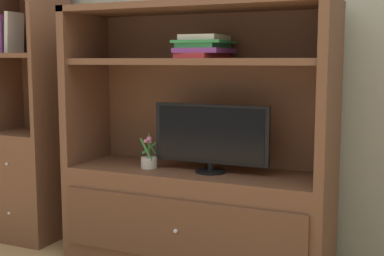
{
  "coord_description": "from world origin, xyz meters",
  "views": [
    {
      "loc": [
        1.19,
        -2.3,
        1.19
      ],
      "look_at": [
        0.0,
        0.35,
        0.81
      ],
      "focal_mm": 49.08,
      "sensor_mm": 36.0,
      "label": 1
    }
  ],
  "objects_px": {
    "tv_monitor": "(211,136)",
    "bookshelf_tall": "(30,148)",
    "magazine_stack": "(204,47)",
    "upright_book_row": "(10,34)",
    "potted_plant": "(149,160)",
    "media_console": "(196,184)"
  },
  "relations": [
    {
      "from": "magazine_stack",
      "to": "upright_book_row",
      "type": "xyz_separation_m",
      "value": [
        -1.38,
        -0.01,
        0.1
      ]
    },
    {
      "from": "media_console",
      "to": "potted_plant",
      "type": "bearing_deg",
      "value": -167.35
    },
    {
      "from": "tv_monitor",
      "to": "magazine_stack",
      "type": "relative_size",
      "value": 2.0
    },
    {
      "from": "potted_plant",
      "to": "magazine_stack",
      "type": "xyz_separation_m",
      "value": [
        0.32,
        0.06,
        0.65
      ]
    },
    {
      "from": "tv_monitor",
      "to": "upright_book_row",
      "type": "height_order",
      "value": "upright_book_row"
    },
    {
      "from": "upright_book_row",
      "to": "media_console",
      "type": "bearing_deg",
      "value": 0.33
    },
    {
      "from": "magazine_stack",
      "to": "potted_plant",
      "type": "bearing_deg",
      "value": -169.44
    },
    {
      "from": "tv_monitor",
      "to": "upright_book_row",
      "type": "bearing_deg",
      "value": 179.15
    },
    {
      "from": "bookshelf_tall",
      "to": "upright_book_row",
      "type": "xyz_separation_m",
      "value": [
        -0.12,
        -0.01,
        0.75
      ]
    },
    {
      "from": "media_console",
      "to": "magazine_stack",
      "type": "height_order",
      "value": "media_console"
    },
    {
      "from": "media_console",
      "to": "tv_monitor",
      "type": "xyz_separation_m",
      "value": [
        0.1,
        -0.03,
        0.29
      ]
    },
    {
      "from": "magazine_stack",
      "to": "bookshelf_tall",
      "type": "bearing_deg",
      "value": 179.88
    },
    {
      "from": "potted_plant",
      "to": "upright_book_row",
      "type": "height_order",
      "value": "upright_book_row"
    },
    {
      "from": "tv_monitor",
      "to": "bookshelf_tall",
      "type": "relative_size",
      "value": 0.37
    },
    {
      "from": "magazine_stack",
      "to": "upright_book_row",
      "type": "distance_m",
      "value": 1.39
    },
    {
      "from": "media_console",
      "to": "upright_book_row",
      "type": "xyz_separation_m",
      "value": [
        -1.33,
        -0.01,
        0.88
      ]
    },
    {
      "from": "tv_monitor",
      "to": "upright_book_row",
      "type": "distance_m",
      "value": 1.55
    },
    {
      "from": "tv_monitor",
      "to": "bookshelf_tall",
      "type": "distance_m",
      "value": 1.33
    },
    {
      "from": "tv_monitor",
      "to": "media_console",
      "type": "bearing_deg",
      "value": 163.99
    },
    {
      "from": "upright_book_row",
      "to": "magazine_stack",
      "type": "bearing_deg",
      "value": 0.26
    },
    {
      "from": "bookshelf_tall",
      "to": "potted_plant",
      "type": "bearing_deg",
      "value": -3.81
    },
    {
      "from": "tv_monitor",
      "to": "bookshelf_tall",
      "type": "xyz_separation_m",
      "value": [
        -1.32,
        0.03,
        -0.16
      ]
    }
  ]
}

